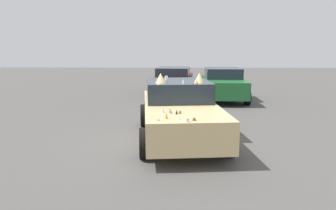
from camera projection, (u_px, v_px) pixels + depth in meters
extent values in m
plane|color=#514F4C|center=(179.00, 139.00, 8.39)|extent=(60.00, 60.00, 0.00)
cube|color=#D8BC7F|center=(179.00, 115.00, 8.28)|extent=(4.77, 2.23, 0.68)
cube|color=#1E2833|center=(178.00, 90.00, 8.63)|extent=(2.05, 1.83, 0.51)
cylinder|color=black|center=(228.00, 141.00, 7.00)|extent=(0.69, 0.28, 0.67)
cylinder|color=black|center=(145.00, 143.00, 6.86)|extent=(0.69, 0.28, 0.67)
cylinder|color=black|center=(204.00, 114.00, 9.81)|extent=(0.69, 0.28, 0.67)
cylinder|color=black|center=(144.00, 115.00, 9.67)|extent=(0.69, 0.28, 0.67)
ellipsoid|color=black|center=(145.00, 108.00, 9.78)|extent=(0.20, 0.04, 0.09)
ellipsoid|color=black|center=(226.00, 120.00, 7.05)|extent=(0.11, 0.03, 0.14)
ellipsoid|color=black|center=(145.00, 105.00, 9.90)|extent=(0.14, 0.03, 0.11)
ellipsoid|color=black|center=(145.00, 112.00, 9.14)|extent=(0.13, 0.03, 0.09)
ellipsoid|color=black|center=(145.00, 104.00, 9.20)|extent=(0.15, 0.03, 0.11)
ellipsoid|color=black|center=(218.00, 123.00, 7.91)|extent=(0.16, 0.04, 0.15)
ellipsoid|color=black|center=(229.00, 138.00, 6.82)|extent=(0.14, 0.03, 0.09)
ellipsoid|color=black|center=(145.00, 123.00, 8.13)|extent=(0.19, 0.04, 0.16)
ellipsoid|color=black|center=(145.00, 125.00, 6.92)|extent=(0.13, 0.03, 0.11)
ellipsoid|color=black|center=(233.00, 127.00, 6.55)|extent=(0.19, 0.04, 0.10)
ellipsoid|color=black|center=(219.00, 117.00, 7.73)|extent=(0.14, 0.03, 0.10)
cone|color=orange|center=(166.00, 116.00, 6.33)|extent=(0.08, 0.08, 0.12)
cone|color=silver|center=(178.00, 118.00, 6.22)|extent=(0.09, 0.09, 0.06)
sphere|color=#A87A38|center=(180.00, 112.00, 6.82)|extent=(0.07, 0.07, 0.07)
cone|color=gray|center=(170.00, 110.00, 6.86)|extent=(0.13, 0.13, 0.12)
cone|color=black|center=(177.00, 112.00, 6.76)|extent=(0.06, 0.06, 0.10)
cone|color=#51381E|center=(194.00, 119.00, 6.19)|extent=(0.13, 0.13, 0.07)
cylinder|color=silver|center=(187.00, 120.00, 6.06)|extent=(0.08, 0.08, 0.08)
cone|color=silver|center=(163.00, 110.00, 6.91)|extent=(0.11, 0.11, 0.12)
sphere|color=silver|center=(158.00, 119.00, 6.17)|extent=(0.05, 0.05, 0.05)
cone|color=#A87A38|center=(197.00, 82.00, 7.81)|extent=(0.09, 0.09, 0.12)
cylinder|color=#51381E|center=(159.00, 82.00, 7.99)|extent=(0.07, 0.07, 0.05)
cone|color=black|center=(161.00, 78.00, 8.80)|extent=(0.07, 0.07, 0.11)
cone|color=silver|center=(183.00, 81.00, 7.94)|extent=(0.07, 0.07, 0.11)
cylinder|color=silver|center=(166.00, 78.00, 8.67)|extent=(0.12, 0.12, 0.12)
cone|color=#D8BC7F|center=(199.00, 78.00, 8.09)|extent=(0.26, 0.26, 0.25)
cone|color=#D8BC7F|center=(161.00, 78.00, 8.01)|extent=(0.26, 0.26, 0.25)
cube|color=#5B1419|center=(174.00, 81.00, 16.87)|extent=(4.52, 2.21, 0.63)
cube|color=#1E2833|center=(173.00, 72.00, 16.55)|extent=(2.15, 1.82, 0.44)
cylinder|color=black|center=(161.00, 83.00, 18.35)|extent=(0.69, 0.29, 0.67)
cylinder|color=black|center=(192.00, 84.00, 18.13)|extent=(0.69, 0.29, 0.67)
cylinder|color=black|center=(153.00, 89.00, 15.71)|extent=(0.69, 0.29, 0.67)
cylinder|color=black|center=(189.00, 90.00, 15.49)|extent=(0.69, 0.29, 0.67)
cube|color=#1E602D|center=(223.00, 86.00, 14.55)|extent=(4.17, 1.80, 0.72)
cube|color=#1E2833|center=(223.00, 73.00, 14.58)|extent=(1.89, 1.60, 0.46)
cylinder|color=black|center=(247.00, 97.00, 13.31)|extent=(0.64, 0.24, 0.64)
cylinder|color=black|center=(206.00, 97.00, 13.39)|extent=(0.64, 0.24, 0.64)
cylinder|color=black|center=(237.00, 89.00, 15.82)|extent=(0.64, 0.24, 0.64)
cylinder|color=black|center=(202.00, 89.00, 15.90)|extent=(0.64, 0.24, 0.64)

